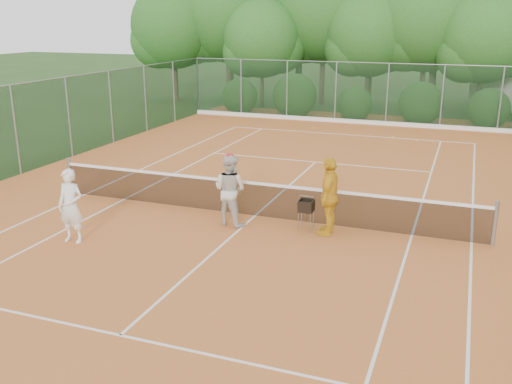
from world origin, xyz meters
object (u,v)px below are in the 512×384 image
player_yellow (329,196)px  player_white (71,206)px  ball_hopper (306,206)px  player_center_grp (230,190)px

player_yellow → player_white: bearing=-63.1°
player_yellow → ball_hopper: (-0.59, 0.06, -0.34)m
player_white → ball_hopper: bearing=25.2°
player_center_grp → player_white: bearing=-141.5°
player_center_grp → player_yellow: (2.53, 0.20, 0.04)m
player_white → ball_hopper: player_white is taller
player_center_grp → ball_hopper: bearing=7.7°
player_center_grp → ball_hopper: (1.94, 0.26, -0.30)m
player_yellow → player_center_grp: bearing=-83.8°
player_white → player_center_grp: size_ratio=0.94×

